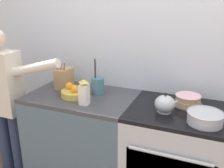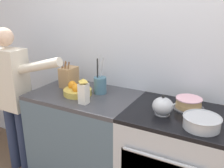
# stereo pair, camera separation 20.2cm
# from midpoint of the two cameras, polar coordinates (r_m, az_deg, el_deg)

# --- Properties ---
(wall_back) EXTENTS (8.00, 0.04, 2.60)m
(wall_back) POSITION_cam_midpoint_polar(r_m,az_deg,el_deg) (2.20, 14.45, 6.93)
(wall_back) COLOR silver
(wall_back) RESTS_ON ground_plane
(counter_cabinet) EXTENTS (0.94, 0.64, 0.93)m
(counter_cabinet) POSITION_cam_midpoint_polar(r_m,az_deg,el_deg) (2.44, -3.68, -12.48)
(counter_cabinet) COLOR #4C6070
(counter_cabinet) RESTS_ON ground_plane
(stove_range) EXTENTS (0.76, 0.67, 0.93)m
(stove_range) POSITION_cam_midpoint_polar(r_m,az_deg,el_deg) (2.18, 16.47, -17.51)
(stove_range) COLOR #B7BABF
(stove_range) RESTS_ON ground_plane
(layer_cake) EXTENTS (0.24, 0.24, 0.09)m
(layer_cake) POSITION_cam_midpoint_polar(r_m,az_deg,el_deg) (2.04, 19.85, -4.31)
(layer_cake) COLOR #4C4C51
(layer_cake) RESTS_ON stove_range
(tea_kettle) EXTENTS (0.19, 0.15, 0.15)m
(tea_kettle) POSITION_cam_midpoint_polar(r_m,az_deg,el_deg) (1.88, 14.61, -4.98)
(tea_kettle) COLOR #B7BABF
(tea_kettle) RESTS_ON stove_range
(mixing_bowl) EXTENTS (0.25, 0.25, 0.08)m
(mixing_bowl) POSITION_cam_midpoint_polar(r_m,az_deg,el_deg) (1.78, 22.97, -8.11)
(mixing_bowl) COLOR #B7BABF
(mixing_bowl) RESTS_ON stove_range
(knife_block) EXTENTS (0.12, 0.17, 0.26)m
(knife_block) POSITION_cam_midpoint_polar(r_m,az_deg,el_deg) (2.41, -7.48, 1.58)
(knife_block) COLOR tan
(knife_block) RESTS_ON counter_cabinet
(utensil_crock) EXTENTS (0.11, 0.11, 0.35)m
(utensil_crock) POSITION_cam_midpoint_polar(r_m,az_deg,el_deg) (2.22, -0.14, -0.16)
(utensil_crock) COLOR #477084
(utensil_crock) RESTS_ON counter_cabinet
(fruit_bowl) EXTENTS (0.25, 0.25, 0.11)m
(fruit_bowl) POSITION_cam_midpoint_polar(r_m,az_deg,el_deg) (2.21, -5.44, -1.59)
(fruit_bowl) COLOR gold
(fruit_bowl) RESTS_ON counter_cabinet
(milk_carton) EXTENTS (0.07, 0.07, 0.21)m
(milk_carton) POSITION_cam_midpoint_polar(r_m,az_deg,el_deg) (2.00, -3.63, -1.82)
(milk_carton) COLOR white
(milk_carton) RESTS_ON counter_cabinet
(person_baker) EXTENTS (0.89, 0.20, 1.49)m
(person_baker) POSITION_cam_midpoint_polar(r_m,az_deg,el_deg) (2.57, -19.81, -1.66)
(person_baker) COLOR #283351
(person_baker) RESTS_ON ground_plane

